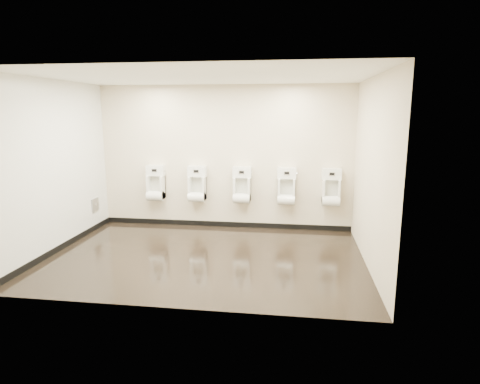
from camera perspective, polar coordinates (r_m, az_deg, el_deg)
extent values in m
cube|color=black|center=(6.55, -4.87, -9.12)|extent=(5.00, 3.50, 0.00)
cube|color=white|center=(6.16, -5.32, 16.07)|extent=(5.00, 3.50, 0.00)
cube|color=beige|center=(7.91, -2.25, 4.89)|extent=(5.00, 0.02, 2.80)
cube|color=beige|center=(4.54, -10.02, -0.09)|extent=(5.00, 0.02, 2.80)
cube|color=beige|center=(7.19, -24.93, 3.20)|extent=(0.02, 3.50, 2.80)
cube|color=beige|center=(6.15, 18.27, 2.48)|extent=(0.02, 3.50, 2.80)
cube|color=white|center=(7.19, -24.90, 3.20)|extent=(0.01, 3.50, 2.80)
cube|color=black|center=(8.16, -2.19, -4.58)|extent=(5.00, 0.02, 0.10)
cube|color=black|center=(7.47, -23.99, -7.09)|extent=(0.02, 3.50, 0.10)
cube|color=#9E9EA3|center=(8.35, -19.91, -1.70)|extent=(0.03, 0.25, 0.25)
cylinder|color=silver|center=(8.34, -19.80, -1.71)|extent=(0.02, 0.04, 0.04)
cube|color=white|center=(8.24, -11.87, 0.67)|extent=(0.33, 0.24, 0.46)
cube|color=silver|center=(8.30, -11.71, 1.04)|extent=(0.24, 0.01, 0.34)
cylinder|color=white|center=(8.21, -11.97, -0.54)|extent=(0.33, 0.20, 0.20)
cube|color=white|center=(8.22, -11.89, 2.98)|extent=(0.36, 0.17, 0.20)
cube|color=black|center=(8.13, -12.11, 3.02)|extent=(0.09, 0.01, 0.05)
cube|color=silver|center=(8.13, -12.11, 3.02)|extent=(0.11, 0.01, 0.07)
cylinder|color=silver|center=(8.16, -10.65, 2.96)|extent=(0.01, 0.03, 0.03)
cube|color=white|center=(7.99, -6.11, 0.53)|extent=(0.33, 0.24, 0.46)
cube|color=silver|center=(8.06, -5.98, 0.91)|extent=(0.24, 0.01, 0.34)
cylinder|color=white|center=(7.97, -6.19, -0.73)|extent=(0.33, 0.20, 0.20)
cube|color=white|center=(7.97, -6.10, 2.90)|extent=(0.36, 0.17, 0.20)
cube|color=black|center=(7.88, -6.27, 2.95)|extent=(0.09, 0.01, 0.05)
cube|color=silver|center=(7.88, -6.26, 2.95)|extent=(0.11, 0.01, 0.07)
cylinder|color=silver|center=(7.93, -4.79, 2.88)|extent=(0.01, 0.03, 0.03)
cube|color=white|center=(7.83, 0.29, 0.36)|extent=(0.33, 0.24, 0.46)
cube|color=silver|center=(7.90, 0.36, 0.75)|extent=(0.24, 0.01, 0.34)
cylinder|color=white|center=(7.80, 0.22, -0.92)|extent=(0.33, 0.20, 0.20)
cube|color=white|center=(7.80, 0.32, 2.79)|extent=(0.36, 0.17, 0.20)
cube|color=black|center=(7.71, 0.23, 2.83)|extent=(0.09, 0.01, 0.05)
cube|color=silver|center=(7.71, 0.23, 2.84)|extent=(0.11, 0.01, 0.07)
cylinder|color=silver|center=(7.78, 1.68, 2.76)|extent=(0.01, 0.03, 0.03)
cube|color=white|center=(7.76, 6.62, 0.19)|extent=(0.33, 0.24, 0.46)
cube|color=silver|center=(7.83, 6.64, 0.59)|extent=(0.24, 0.01, 0.34)
cylinder|color=white|center=(7.74, 6.58, -1.10)|extent=(0.33, 0.20, 0.20)
cube|color=white|center=(7.74, 6.68, 2.64)|extent=(0.36, 0.17, 0.20)
cube|color=black|center=(7.64, 6.67, 2.68)|extent=(0.09, 0.01, 0.05)
cube|color=silver|center=(7.65, 6.67, 2.69)|extent=(0.11, 0.01, 0.07)
cylinder|color=silver|center=(7.74, 8.06, 2.60)|extent=(0.01, 0.03, 0.03)
cube|color=white|center=(7.79, 12.80, 0.03)|extent=(0.33, 0.24, 0.46)
cube|color=silver|center=(7.86, 12.77, 0.42)|extent=(0.24, 0.01, 0.34)
cylinder|color=white|center=(7.76, 12.79, -1.26)|extent=(0.33, 0.20, 0.20)
cube|color=white|center=(7.77, 12.89, 2.46)|extent=(0.36, 0.17, 0.20)
cube|color=black|center=(7.67, 12.95, 2.50)|extent=(0.09, 0.01, 0.05)
cube|color=silver|center=(7.68, 12.95, 2.51)|extent=(0.11, 0.01, 0.07)
cylinder|color=silver|center=(7.79, 14.26, 2.42)|extent=(0.01, 0.03, 0.03)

